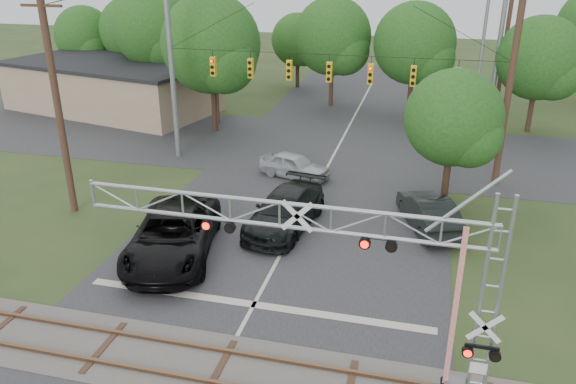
% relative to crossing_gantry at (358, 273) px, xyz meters
% --- Properties ---
extents(road_main, '(14.00, 90.00, 0.02)m').
position_rel_crossing_gantry_xyz_m(road_main, '(-4.12, 8.35, -4.24)').
color(road_main, '#2A2A2D').
rests_on(road_main, ground).
extents(road_cross, '(90.00, 12.00, 0.02)m').
position_rel_crossing_gantry_xyz_m(road_cross, '(-4.12, 22.35, -4.23)').
color(road_cross, '#2A2A2D').
rests_on(road_cross, ground).
extents(railroad_track, '(90.00, 3.20, 0.17)m').
position_rel_crossing_gantry_xyz_m(railroad_track, '(-4.12, 0.35, -4.21)').
color(railroad_track, '#4F4A45').
rests_on(railroad_track, ground).
extents(crossing_gantry, '(11.24, 0.86, 6.76)m').
position_rel_crossing_gantry_xyz_m(crossing_gantry, '(0.00, 0.00, 0.00)').
color(crossing_gantry, gray).
rests_on(crossing_gantry, ground).
extents(traffic_signal_span, '(19.34, 0.36, 11.50)m').
position_rel_crossing_gantry_xyz_m(traffic_signal_span, '(-3.24, 18.35, 1.51)').
color(traffic_signal_span, gray).
rests_on(traffic_signal_span, ground).
extents(pickup_black, '(4.72, 7.57, 1.95)m').
position_rel_crossing_gantry_xyz_m(pickup_black, '(-8.48, 6.56, -3.27)').
color(pickup_black, black).
rests_on(pickup_black, ground).
extents(car_dark, '(3.19, 6.21, 1.72)m').
position_rel_crossing_gantry_xyz_m(car_dark, '(-4.58, 10.27, -3.39)').
color(car_dark, black).
rests_on(car_dark, ground).
extents(sedan_silver, '(4.46, 2.85, 1.41)m').
position_rel_crossing_gantry_xyz_m(sedan_silver, '(-5.67, 16.61, -3.54)').
color(sedan_silver, '#A6A9AE').
rests_on(sedan_silver, ground).
extents(suv_dark, '(3.28, 5.20, 1.62)m').
position_rel_crossing_gantry_xyz_m(suv_dark, '(1.87, 11.82, -3.44)').
color(suv_dark, black).
rests_on(suv_dark, ground).
extents(commercial_building, '(18.16, 12.04, 3.89)m').
position_rel_crossing_gantry_xyz_m(commercial_building, '(-23.53, 27.71, -2.29)').
color(commercial_building, gray).
rests_on(commercial_building, ground).
extents(streetlight, '(2.59, 0.27, 9.71)m').
position_rel_crossing_gantry_xyz_m(streetlight, '(4.22, 25.98, 1.18)').
color(streetlight, gray).
rests_on(streetlight, ground).
extents(utility_poles, '(25.17, 30.07, 14.15)m').
position_rel_crossing_gantry_xyz_m(utility_poles, '(-1.15, 20.63, 1.93)').
color(utility_poles, '#3B241B').
rests_on(utility_poles, ground).
extents(treeline, '(57.81, 30.74, 9.65)m').
position_rel_crossing_gantry_xyz_m(treeline, '(-5.97, 31.80, 1.34)').
color(treeline, '#382419').
rests_on(treeline, ground).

